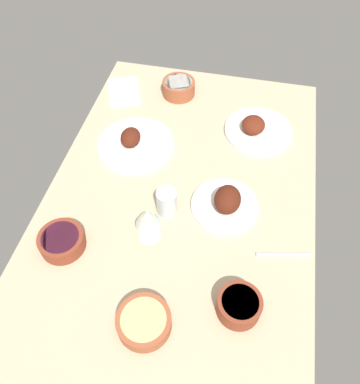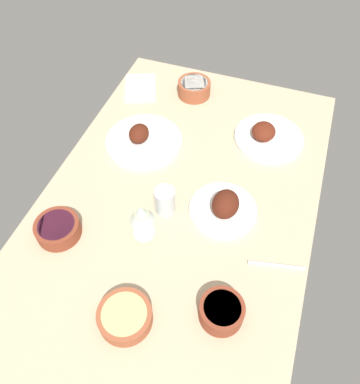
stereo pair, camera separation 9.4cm
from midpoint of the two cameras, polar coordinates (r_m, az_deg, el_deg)
The scene contains 12 objects.
dining_table at distance 132.32cm, azimuth 2.04°, elevation -1.15°, with size 140.00×90.00×4.00cm, color #C6B28E.
plate_near_viewer at distance 125.58cm, azimuth 8.69°, elevation -2.35°, with size 22.25×22.25×9.42cm.
plate_far_side at distance 146.29cm, azimuth -3.67°, elevation 7.68°, with size 28.82×28.82×7.61cm.
plate_center_main at distance 151.78cm, azimuth 14.53°, elevation 7.94°, with size 26.10×26.10×7.15cm.
bowl_pasta at distance 109.00cm, azimuth 8.76°, elevation -17.16°, with size 12.27×12.27×6.01cm.
bowl_potatoes at distance 108.43cm, azimuth -5.34°, elevation -18.06°, with size 14.84×14.84×4.73cm.
bowl_cream at distance 166.81cm, azimuth 3.79°, elevation 15.06°, with size 13.58×13.58×6.31cm.
bowl_onions at distance 124.35cm, azimuth -15.59°, elevation -5.34°, with size 13.88×13.88×5.22cm.
wine_glass at distance 114.16cm, azimuth -3.33°, elevation -3.58°, with size 7.60×7.60×14.00cm.
water_tumbler at distance 123.54cm, azimuth -0.09°, elevation -1.39°, with size 6.75×6.75×9.42cm, color silver.
folded_napkin at distance 171.66cm, azimuth -4.27°, elevation 15.08°, with size 17.94×12.82×1.20cm, color white.
fork_loose at distance 121.05cm, azimuth 16.26°, elevation -10.52°, with size 16.89×0.90×0.80cm, color silver.
Camera 2 is at (-74.33, -25.87, 108.48)cm, focal length 36.05 mm.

